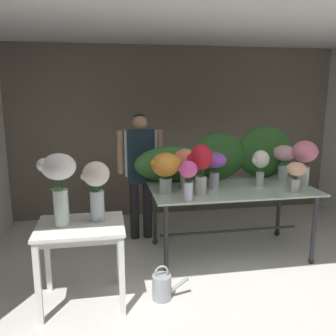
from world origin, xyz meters
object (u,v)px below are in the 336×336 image
object	(u,v)px
side_table_white	(81,235)
vase_sunset_freesia	(166,168)
vase_crimson_tulips	(201,163)
vase_cream_lisianthus_tall	(96,185)
vase_white_roses_tall	(59,179)
watering_can	(162,287)
vase_ivory_peonies	(261,163)
vase_rosy_snapdragons	(305,157)
vase_blush_hydrangea	(283,157)
vase_fuchsia_anemones	(188,176)
vase_violet_dahlias	(214,164)
vase_peach_lilies	(296,173)
display_table_glass	(231,196)
florist	(140,163)
vase_coral_ranunculus	(185,162)

from	to	relation	value
side_table_white	vase_sunset_freesia	bearing A→B (deg)	36.40
vase_crimson_tulips	vase_cream_lisianthus_tall	xyz separation A→B (m)	(-1.10, -0.47, -0.07)
vase_white_roses_tall	watering_can	xyz separation A→B (m)	(0.89, -0.08, -1.07)
vase_crimson_tulips	vase_ivory_peonies	xyz separation A→B (m)	(0.77, 0.20, -0.07)
vase_rosy_snapdragons	vase_blush_hydrangea	bearing A→B (deg)	104.91
vase_fuchsia_anemones	vase_blush_hydrangea	xyz separation A→B (m)	(1.39, 0.67, 0.03)
vase_crimson_tulips	vase_sunset_freesia	size ratio (longest dim) A/B	1.22
vase_violet_dahlias	vase_white_roses_tall	xyz separation A→B (m)	(-1.63, -0.74, 0.08)
vase_rosy_snapdragons	vase_peach_lilies	world-z (taller)	vase_rosy_snapdragons
vase_sunset_freesia	vase_peach_lilies	size ratio (longest dim) A/B	1.31
vase_sunset_freesia	vase_peach_lilies	bearing A→B (deg)	-9.74
vase_cream_lisianthus_tall	watering_can	bearing A→B (deg)	-14.08
vase_crimson_tulips	vase_peach_lilies	distance (m)	1.06
display_table_glass	vase_fuchsia_anemones	distance (m)	0.85
florist	vase_violet_dahlias	world-z (taller)	florist
vase_crimson_tulips	vase_rosy_snapdragons	bearing A→B (deg)	5.56
vase_violet_dahlias	vase_cream_lisianthus_tall	xyz separation A→B (m)	(-1.31, -0.68, -0.01)
vase_white_roses_tall	vase_cream_lisianthus_tall	xyz separation A→B (m)	(0.31, 0.06, -0.09)
vase_fuchsia_anemones	vase_sunset_freesia	xyz separation A→B (m)	(-0.17, 0.34, 0.03)
side_table_white	vase_cream_lisianthus_tall	world-z (taller)	vase_cream_lisianthus_tall
vase_sunset_freesia	vase_cream_lisianthus_tall	bearing A→B (deg)	-141.12
vase_crimson_tulips	vase_sunset_freesia	bearing A→B (deg)	160.55
vase_blush_hydrangea	vase_fuchsia_anemones	bearing A→B (deg)	-154.19
vase_cream_lisianthus_tall	display_table_glass	bearing A→B (deg)	24.43
vase_ivory_peonies	vase_violet_dahlias	world-z (taller)	vase_ivory_peonies
vase_blush_hydrangea	vase_white_roses_tall	xyz separation A→B (m)	(-2.61, -0.99, 0.07)
vase_crimson_tulips	vase_sunset_freesia	xyz separation A→B (m)	(-0.36, 0.13, -0.06)
display_table_glass	side_table_white	size ratio (longest dim) A/B	2.45
vase_violet_dahlias	vase_blush_hydrangea	xyz separation A→B (m)	(0.98, 0.25, 0.01)
side_table_white	vase_crimson_tulips	size ratio (longest dim) A/B	1.41
vase_coral_ranunculus	vase_blush_hydrangea	size ratio (longest dim) A/B	1.05
vase_fuchsia_anemones	vase_rosy_snapdragons	distance (m)	1.52
vase_crimson_tulips	vase_violet_dahlias	distance (m)	0.31
florist	vase_coral_ranunculus	world-z (taller)	florist
vase_sunset_freesia	watering_can	bearing A→B (deg)	-102.41
vase_violet_dahlias	vase_ivory_peonies	bearing A→B (deg)	-1.68
side_table_white	watering_can	xyz separation A→B (m)	(0.73, -0.08, -0.54)
display_table_glass	vase_sunset_freesia	distance (m)	0.89
vase_sunset_freesia	vase_white_roses_tall	bearing A→B (deg)	-147.96
vase_rosy_snapdragons	vase_white_roses_tall	world-z (taller)	vase_white_roses_tall
vase_white_roses_tall	side_table_white	bearing A→B (deg)	0.55
florist	vase_cream_lisianthus_tall	xyz separation A→B (m)	(-0.53, -1.36, 0.08)
vase_peach_lilies	vase_violet_dahlias	bearing A→B (deg)	158.41
vase_blush_hydrangea	florist	bearing A→B (deg)	166.38
side_table_white	vase_blush_hydrangea	xyz separation A→B (m)	(2.45, 0.99, 0.46)
side_table_white	florist	world-z (taller)	florist
vase_fuchsia_anemones	watering_can	size ratio (longest dim) A/B	1.18
florist	vase_white_roses_tall	xyz separation A→B (m)	(-0.85, -1.42, 0.17)
vase_violet_dahlias	vase_blush_hydrangea	size ratio (longest dim) A/B	0.95
florist	vase_fuchsia_anemones	distance (m)	1.16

